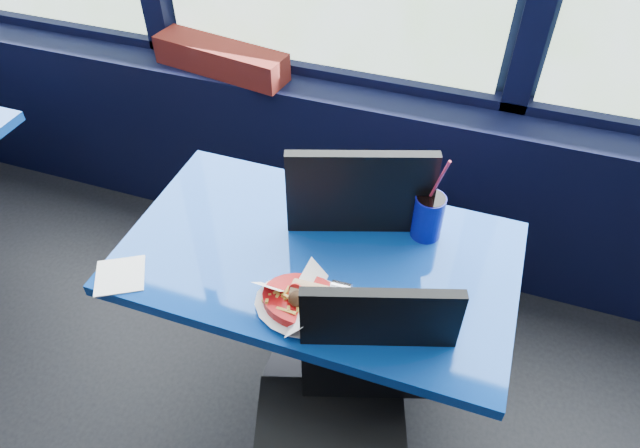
% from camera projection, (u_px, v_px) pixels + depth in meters
% --- Properties ---
extents(window_sill, '(5.00, 0.26, 0.80)m').
position_uv_depth(window_sill, '(319.00, 161.00, 2.65)').
color(window_sill, black).
rests_on(window_sill, ground).
extents(near_table, '(1.20, 0.70, 0.75)m').
position_uv_depth(near_table, '(318.00, 291.00, 1.87)').
color(near_table, black).
rests_on(near_table, ground).
extents(chair_near_front, '(0.54, 0.54, 0.95)m').
position_uv_depth(chair_near_front, '(349.00, 412.00, 1.59)').
color(chair_near_front, black).
rests_on(chair_near_front, ground).
extents(chair_near_back, '(0.60, 0.60, 1.05)m').
position_uv_depth(chair_near_back, '(378.00, 237.00, 2.01)').
color(chair_near_back, black).
rests_on(chair_near_back, ground).
extents(planter_box, '(0.62, 0.24, 0.12)m').
position_uv_depth(planter_box, '(221.00, 58.00, 2.41)').
color(planter_box, maroon).
rests_on(planter_box, window_sill).
extents(food_basket, '(0.31, 0.31, 0.09)m').
position_uv_depth(food_basket, '(305.00, 301.00, 1.57)').
color(food_basket, '#B70C0D').
rests_on(food_basket, near_table).
extents(ketchup_bottle, '(0.06, 0.06, 0.21)m').
position_uv_depth(ketchup_bottle, '(387.00, 184.00, 1.84)').
color(ketchup_bottle, '#B70C0D').
rests_on(ketchup_bottle, near_table).
extents(soda_cup, '(0.10, 0.10, 0.32)m').
position_uv_depth(soda_cup, '(428.00, 216.00, 1.75)').
color(soda_cup, '#0C0F88').
rests_on(soda_cup, near_table).
extents(napkin, '(0.19, 0.19, 0.00)m').
position_uv_depth(napkin, '(120.00, 276.00, 1.68)').
color(napkin, white).
rests_on(napkin, near_table).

